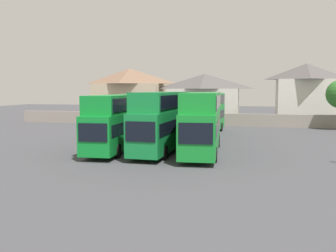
% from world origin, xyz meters
% --- Properties ---
extents(ground, '(140.00, 140.00, 0.00)m').
position_xyz_m(ground, '(0.00, 18.00, 0.00)').
color(ground, '#424247').
extents(depot_boundary_wall, '(56.00, 0.50, 1.80)m').
position_xyz_m(depot_boundary_wall, '(0.00, 23.12, 0.90)').
color(depot_boundary_wall, gray).
rests_on(depot_boundary_wall, ground).
extents(bus_1, '(2.93, 11.36, 4.73)m').
position_xyz_m(bus_1, '(-3.73, -0.01, 2.67)').
color(bus_1, '#11882F').
rests_on(bus_1, ground).
extents(bus_2, '(2.92, 11.17, 4.97)m').
position_xyz_m(bus_2, '(0.20, 0.05, 2.80)').
color(bus_2, '#15813A').
rests_on(bus_2, ground).
extents(bus_3, '(3.23, 11.77, 4.93)m').
position_xyz_m(bus_3, '(3.52, 0.01, 2.78)').
color(bus_3, '#178B2E').
rests_on(bus_3, ground).
extents(bus_4, '(3.01, 10.48, 3.47)m').
position_xyz_m(bus_4, '(-2.03, 13.05, 1.98)').
color(bus_4, '#148940').
rests_on(bus_4, ground).
extents(bus_5, '(3.39, 11.83, 4.71)m').
position_xyz_m(bus_5, '(2.34, 13.01, 2.66)').
color(bus_5, '#128D2E').
rests_on(bus_5, ground).
extents(house_terrace_left, '(11.35, 7.99, 8.69)m').
position_xyz_m(house_terrace_left, '(-12.65, 30.08, 4.44)').
color(house_terrace_left, '#C6B293').
rests_on(house_terrace_left, ground).
extents(house_terrace_centre, '(11.23, 7.85, 7.65)m').
position_xyz_m(house_terrace_centre, '(0.05, 29.27, 3.91)').
color(house_terrace_centre, silver).
rests_on(house_terrace_centre, ground).
extents(house_terrace_right, '(8.86, 6.68, 9.09)m').
position_xyz_m(house_terrace_right, '(15.39, 29.62, 4.63)').
color(house_terrace_right, silver).
rests_on(house_terrace_right, ground).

